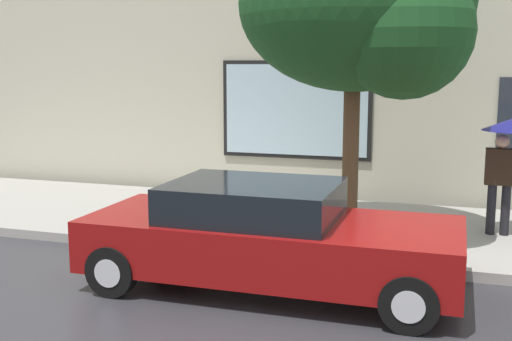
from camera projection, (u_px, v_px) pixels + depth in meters
The scene contains 6 objects.
ground_plane at pixel (326, 294), 7.90m from camera, with size 60.00×60.00×0.00m, color #333338.
sidewalk at pixel (362, 230), 10.70m from camera, with size 20.00×4.00×0.15m, color #A3A099.
building_facade at pixel (385, 31), 12.50m from camera, with size 20.00×0.67×7.00m.
parked_car at pixel (267, 236), 8.01m from camera, with size 4.66×1.95×1.35m.
fire_hydrant at pixel (196, 214), 9.97m from camera, with size 0.30×0.44×0.73m.
street_tree at pixel (364, 9), 9.42m from camera, with size 3.55×3.01×4.92m.
Camera 1 is at (1.48, -7.45, 2.79)m, focal length 44.59 mm.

